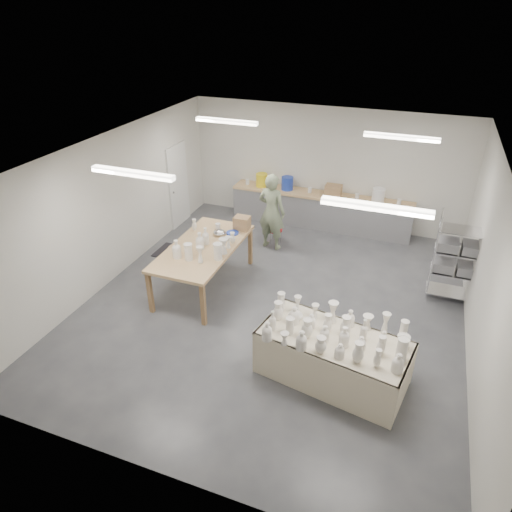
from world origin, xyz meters
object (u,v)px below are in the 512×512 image
at_px(drying_table, 332,355).
at_px(potter, 272,212).
at_px(red_stool, 275,230).
at_px(work_table, 207,246).

height_order(drying_table, potter, potter).
relative_size(potter, red_stool, 4.61).
xyz_separation_m(potter, red_stool, (-0.00, 0.27, -0.61)).
height_order(potter, red_stool, potter).
height_order(drying_table, work_table, work_table).
relative_size(drying_table, work_table, 0.97).
bearing_deg(potter, red_stool, -80.72).
bearing_deg(work_table, potter, 72.13).
distance_m(drying_table, potter, 4.43).
bearing_deg(drying_table, red_stool, 129.65).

